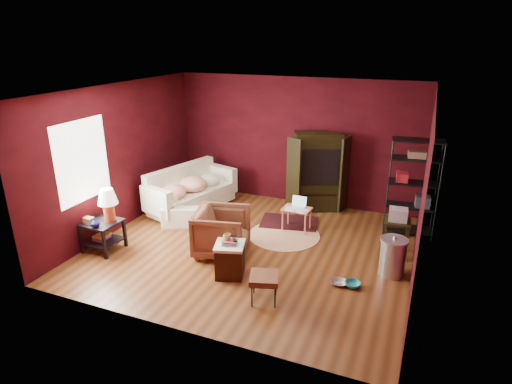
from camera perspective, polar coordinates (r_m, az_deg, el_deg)
room at (r=7.30m, az=-0.92°, el=2.46°), size 5.54×5.04×2.84m
sofa at (r=9.40m, az=-8.92°, el=0.03°), size 1.40×2.23×0.84m
armchair at (r=7.47m, az=-4.58°, el=-5.04°), size 1.00×1.04×0.91m
pet_bowl_steel at (r=6.83m, az=11.02°, el=-11.14°), size 0.25×0.09×0.24m
pet_bowl_turquoise at (r=6.82m, az=12.83°, el=-11.34°), size 0.26×0.15×0.25m
vase at (r=7.78m, az=-20.67°, el=-3.89°), size 0.19×0.19×0.16m
mug at (r=6.72m, az=-3.89°, el=-5.92°), size 0.15×0.13×0.12m
side_table at (r=7.94m, az=-19.48°, el=-2.78°), size 0.59×0.59×1.14m
sofa_cushions at (r=9.39m, az=-8.85°, el=0.08°), size 1.37×2.23×0.88m
hamper at (r=6.88m, az=-3.50°, el=-8.91°), size 0.56×0.56×0.64m
footstool at (r=6.23m, az=1.10°, el=-11.49°), size 0.51×0.51×0.42m
rug_round at (r=8.29m, az=3.79°, el=-5.75°), size 1.80×1.80×0.01m
rug_oriental at (r=8.82m, az=4.46°, el=-4.01°), size 1.27×0.96×0.01m
laptop_desk at (r=8.37m, az=5.49°, el=-2.46°), size 0.56×0.45×0.67m
tv_armoire at (r=9.28m, az=8.14°, el=2.86°), size 1.22×1.02×1.70m
wire_shelving at (r=8.47m, az=20.30°, el=1.04°), size 0.95×0.48×1.87m
small_stand at (r=7.72m, az=18.34°, el=-3.63°), size 0.46×0.46×0.86m
trash_can at (r=7.20m, az=17.74°, el=-8.23°), size 0.49×0.49×0.68m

